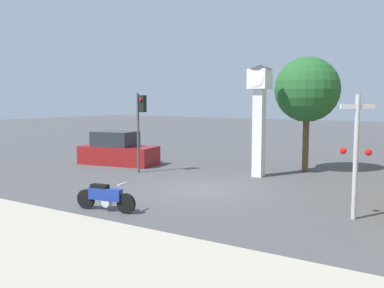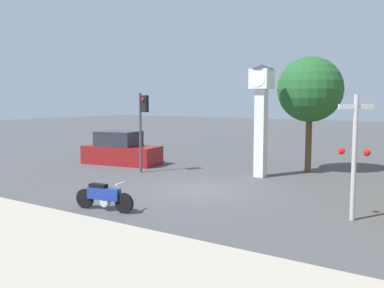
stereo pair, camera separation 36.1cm
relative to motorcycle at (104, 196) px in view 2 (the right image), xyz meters
The scene contains 8 objects.
ground_plane 4.38m from the motorcycle, 77.91° to the left, with size 120.00×120.00×0.00m, color #4C4C4F.
sidewalk_strip 4.12m from the motorcycle, 77.16° to the right, with size 36.00×6.00×0.10m.
motorcycle is the anchor object (origin of this frame).
clock_tower 8.90m from the motorcycle, 79.05° to the left, with size 1.06×1.06×5.08m.
traffic_light 7.46m from the motorcycle, 120.20° to the left, with size 0.50×0.35×3.83m.
railroad_crossing_signal 7.73m from the motorcycle, 25.46° to the left, with size 0.90×0.82×3.67m.
street_tree 11.64m from the motorcycle, 74.23° to the left, with size 3.11×3.11×5.56m.
parked_car 10.01m from the motorcycle, 130.05° to the left, with size 4.44×2.48×1.80m.
Camera 2 is at (8.82, -13.78, 3.52)m, focal length 40.00 mm.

